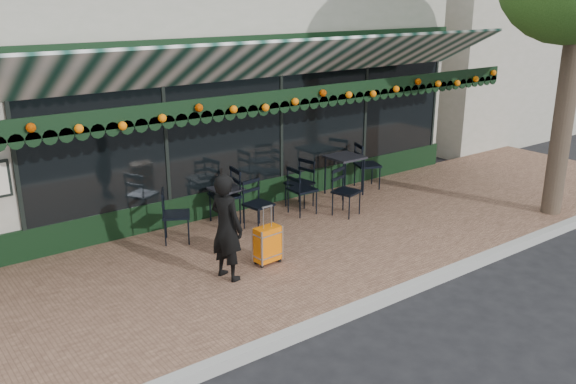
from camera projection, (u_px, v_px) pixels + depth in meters
ground at (370, 305)px, 8.29m from camera, size 80.00×80.00×0.00m
sidewalk at (283, 253)px, 9.79m from camera, size 18.00×4.00×0.15m
curb at (375, 302)px, 8.21m from camera, size 18.00×0.16×0.15m
restaurant_building at (128, 78)px, 13.56m from camera, size 12.00×9.60×4.50m
neighbor_building_right at (483, 45)px, 21.06m from camera, size 12.00×8.00×4.80m
woman at (227, 227)px, 8.53m from camera, size 0.49×0.63×1.55m
suitcase at (268, 245)px, 9.14m from camera, size 0.41×0.25×0.91m
cafe_table_a at (345, 160)px, 12.21m from camera, size 0.66×0.66×0.81m
cafe_table_b at (226, 192)px, 10.73m from camera, size 0.52×0.52×0.64m
chair_a_left at (300, 184)px, 11.58m from camera, size 0.52×0.52×0.91m
chair_a_right at (368, 165)px, 12.72m from camera, size 0.63×0.63×0.97m
chair_a_front at (346, 192)px, 11.13m from camera, size 0.54×0.54×0.88m
chair_b_left at (225, 196)px, 10.74m from camera, size 0.57×0.57×0.99m
chair_b_right at (302, 190)px, 11.21m from camera, size 0.47×0.47×0.91m
chair_b_front at (259, 205)px, 10.46m from camera, size 0.50×0.50×0.87m
chair_solo at (176, 215)px, 9.92m from camera, size 0.61×0.61×0.91m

